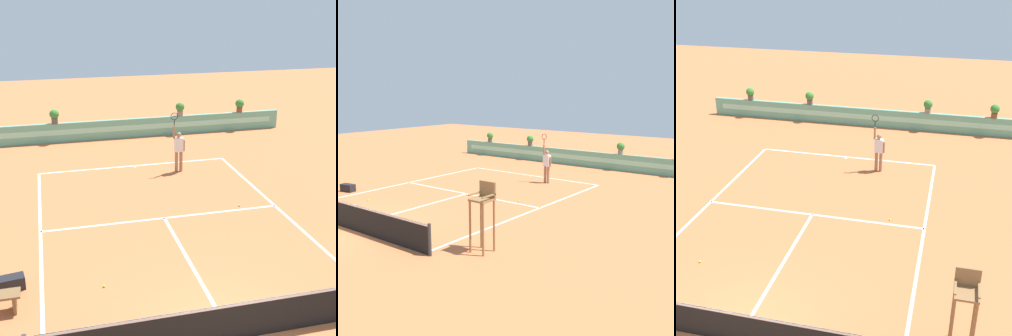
# 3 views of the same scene
# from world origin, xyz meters

# --- Properties ---
(ground_plane) EXTENTS (60.00, 60.00, 0.00)m
(ground_plane) POSITION_xyz_m (0.00, 6.00, 0.00)
(ground_plane) COLOR #C66B3D
(court_lines) EXTENTS (8.32, 11.94, 0.01)m
(court_lines) POSITION_xyz_m (0.00, 6.72, 0.00)
(court_lines) COLOR white
(court_lines) RESTS_ON ground
(net) EXTENTS (8.92, 0.10, 1.00)m
(net) POSITION_xyz_m (0.00, 0.00, 0.51)
(net) COLOR #333333
(net) RESTS_ON ground
(back_wall_barrier) EXTENTS (18.00, 0.21, 1.00)m
(back_wall_barrier) POSITION_xyz_m (0.00, 16.39, 0.50)
(back_wall_barrier) COLOR #60A88E
(back_wall_barrier) RESTS_ON ground
(umpire_chair) EXTENTS (0.60, 0.60, 2.14)m
(umpire_chair) POSITION_xyz_m (5.42, 1.26, 1.34)
(umpire_chair) COLOR olive
(umpire_chair) RESTS_ON ground
(gear_bag) EXTENTS (0.75, 0.46, 0.36)m
(gear_bag) POSITION_xyz_m (-4.87, 3.28, 0.18)
(gear_bag) COLOR black
(gear_bag) RESTS_ON ground
(tennis_player) EXTENTS (0.62, 0.24, 2.58)m
(tennis_player) POSITION_xyz_m (1.70, 10.73, 1.05)
(tennis_player) COLOR #9E7051
(tennis_player) RESTS_ON ground
(tennis_ball_near_baseline) EXTENTS (0.07, 0.07, 0.07)m
(tennis_ball_near_baseline) POSITION_xyz_m (-2.53, 2.77, 0.03)
(tennis_ball_near_baseline) COLOR #CCE033
(tennis_ball_near_baseline) RESTS_ON ground
(tennis_ball_mid_court) EXTENTS (0.07, 0.07, 0.07)m
(tennis_ball_mid_court) POSITION_xyz_m (2.85, 6.68, 0.03)
(tennis_ball_mid_court) COLOR #CCE033
(tennis_ball_mid_court) RESTS_ON ground
(potted_plant_right) EXTENTS (0.48, 0.48, 0.72)m
(potted_plant_right) POSITION_xyz_m (3.35, 16.39, 1.41)
(potted_plant_right) COLOR gray
(potted_plant_right) RESTS_ON back_wall_barrier
(potted_plant_far_left) EXTENTS (0.48, 0.48, 0.72)m
(potted_plant_far_left) POSITION_xyz_m (-6.78, 16.39, 1.41)
(potted_plant_far_left) COLOR #514C47
(potted_plant_far_left) RESTS_ON back_wall_barrier
(potted_plant_left) EXTENTS (0.48, 0.48, 0.72)m
(potted_plant_left) POSITION_xyz_m (-3.20, 16.39, 1.41)
(potted_plant_left) COLOR #514C47
(potted_plant_left) RESTS_ON back_wall_barrier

